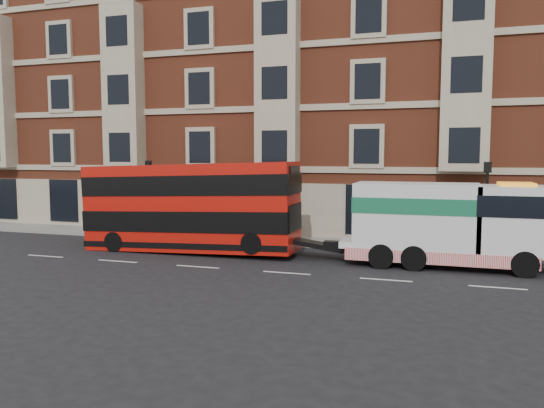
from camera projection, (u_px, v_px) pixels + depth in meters
The scene contains 8 objects.
ground at pixel (198, 267), 22.89m from camera, with size 120.00×120.00×0.00m, color black.
sidewalk at pixel (255, 239), 30.00m from camera, with size 90.00×3.00×0.15m, color slate.
victorian_terrace at pixel (298, 78), 36.06m from camera, with size 45.00×12.00×20.40m.
lamp_post_west at pixel (149, 193), 30.34m from camera, with size 0.35×0.15×4.35m.
lamp_post_east at pixel (486, 201), 24.91m from camera, with size 0.35×0.15×4.35m.
double_decker_bus at pixel (190, 206), 26.26m from camera, with size 10.81×2.48×4.37m.
tow_truck at pixel (445, 223), 22.66m from camera, with size 8.65×2.56×3.61m.
pedestrian at pixel (116, 217), 32.94m from camera, with size 0.62×0.41×1.71m, color #182330.
Camera 1 is at (9.89, -20.52, 4.80)m, focal length 35.00 mm.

